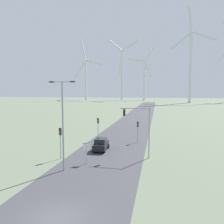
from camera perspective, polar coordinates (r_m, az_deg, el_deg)
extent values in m
plane|color=#5B6651|center=(16.99, -14.30, -25.39)|extent=(600.00, 600.00, 0.00)
cube|color=#38383D|center=(62.01, 5.58, -2.69)|extent=(10.00, 240.00, 0.01)
cylinder|color=#93999E|center=(24.21, -12.70, -3.75)|extent=(0.18, 0.18, 9.73)
cylinder|color=#93999E|center=(23.94, -12.93, 7.70)|extent=(2.39, 0.10, 0.10)
ellipsoid|color=#333338|center=(24.46, -15.49, 7.59)|extent=(0.70, 0.32, 0.20)
ellipsoid|color=#333338|center=(23.47, -10.26, 7.80)|extent=(0.70, 0.32, 0.20)
cylinder|color=#93999E|center=(26.79, -6.71, -10.98)|extent=(0.07, 0.07, 2.25)
cube|color=white|center=(26.54, -6.74, -9.13)|extent=(0.81, 0.01, 0.81)
cube|color=red|center=(26.55, -6.73, -9.12)|extent=(0.76, 0.02, 0.76)
cylinder|color=#93999E|center=(29.00, -13.31, -8.02)|extent=(0.11, 0.11, 4.01)
cube|color=black|center=(28.69, -13.37, -5.00)|extent=(0.28, 0.24, 0.90)
sphere|color=red|center=(28.52, -13.50, -4.51)|extent=(0.16, 0.16, 0.16)
sphere|color=gold|center=(28.57, -13.49, -5.04)|extent=(0.16, 0.16, 0.16)
sphere|color=green|center=(28.62, -13.48, -5.57)|extent=(0.16, 0.16, 0.16)
cylinder|color=#93999E|center=(37.48, 6.73, -5.22)|extent=(0.11, 0.11, 3.58)
cube|color=black|center=(37.26, 6.75, -3.19)|extent=(0.28, 0.24, 0.90)
sphere|color=red|center=(37.09, 6.74, -2.81)|extent=(0.16, 0.16, 0.16)
sphere|color=gold|center=(37.13, 6.74, -3.22)|extent=(0.16, 0.16, 0.16)
sphere|color=green|center=(37.17, 6.73, -3.64)|extent=(0.16, 0.16, 0.16)
cylinder|color=#93999E|center=(38.78, -3.66, -4.53)|extent=(0.11, 0.11, 3.99)
cube|color=black|center=(38.55, -3.67, -2.27)|extent=(0.28, 0.24, 0.90)
sphere|color=red|center=(38.38, -3.73, -1.90)|extent=(0.16, 0.16, 0.16)
sphere|color=gold|center=(38.42, -3.73, -2.30)|extent=(0.16, 0.16, 0.16)
sphere|color=green|center=(38.45, -3.72, -2.70)|extent=(0.16, 0.16, 0.16)
cylinder|color=#93999E|center=(28.66, 9.68, -5.35)|extent=(0.14, 0.14, 6.72)
cylinder|color=#93999E|center=(28.38, 5.90, 0.93)|extent=(3.84, 0.12, 0.12)
cube|color=black|center=(28.60, 3.21, -0.12)|extent=(0.28, 0.24, 0.90)
sphere|color=red|center=(28.44, 3.17, 0.40)|extent=(0.18, 0.18, 0.18)
cube|color=black|center=(32.67, -2.90, -8.67)|extent=(2.10, 4.22, 0.80)
cube|color=#1E2328|center=(32.35, -2.98, -7.45)|extent=(1.71, 2.21, 0.70)
cylinder|color=black|center=(34.16, -3.71, -8.74)|extent=(0.22, 0.66, 0.66)
cylinder|color=black|center=(33.77, -0.97, -8.90)|extent=(0.22, 0.66, 0.66)
cylinder|color=black|center=(31.80, -4.95, -9.82)|extent=(0.22, 0.66, 0.66)
cylinder|color=black|center=(31.38, -2.01, -10.01)|extent=(0.22, 0.66, 0.66)
cylinder|color=silver|center=(229.15, -6.85, 8.20)|extent=(2.20, 2.20, 40.44)
sphere|color=silver|center=(231.06, -6.90, 13.21)|extent=(2.60, 2.60, 2.60)
cube|color=silver|center=(235.12, -7.52, 15.93)|extent=(7.23, 3.78, 22.38)
cube|color=silver|center=(235.94, -8.38, 10.94)|extent=(15.78, 7.84, 17.44)
cube|color=silver|center=(222.81, -4.69, 12.74)|extent=(20.49, 10.08, 7.47)
cylinder|color=silver|center=(221.86, 2.60, 9.40)|extent=(2.20, 2.20, 48.77)
sphere|color=silver|center=(224.91, 2.62, 15.61)|extent=(2.60, 2.60, 2.60)
cube|color=silver|center=(219.96, 4.90, 16.96)|extent=(18.18, 9.43, 9.64)
cube|color=silver|center=(231.38, 0.78, 17.04)|extent=(16.05, 8.37, 14.23)
cube|color=silver|center=(224.07, 2.30, 12.80)|extent=(4.31, 2.49, 21.02)
cylinder|color=silver|center=(224.95, 8.44, 8.03)|extent=(2.20, 2.20, 38.82)
sphere|color=silver|center=(226.71, 8.51, 12.93)|extent=(2.60, 2.60, 2.60)
cube|color=silver|center=(229.83, 9.81, 14.74)|extent=(10.52, 5.24, 15.26)
cube|color=silver|center=(223.62, 6.24, 13.27)|extent=(16.01, 7.79, 3.24)
cube|color=silver|center=(227.22, 9.43, 10.76)|extent=(8.39, 4.25, 16.45)
cylinder|color=silver|center=(180.15, 19.80, 10.74)|extent=(2.20, 2.20, 53.16)
sphere|color=silver|center=(184.70, 20.08, 18.97)|extent=(2.60, 2.60, 2.60)
cube|color=silver|center=(187.42, 19.79, 21.87)|extent=(4.04, 1.47, 18.44)
cube|color=silver|center=(184.38, 17.48, 17.18)|extent=(15.39, 4.32, 12.49)
cube|color=silver|center=(183.06, 23.00, 17.77)|extent=(17.20, 4.77, 8.82)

